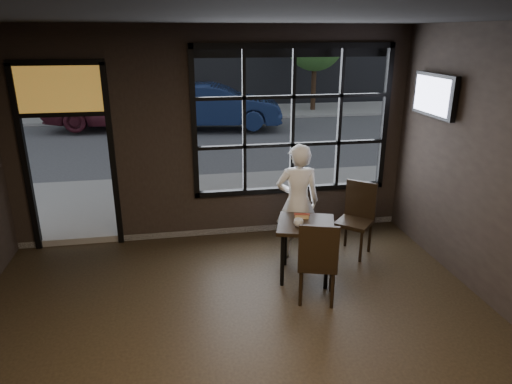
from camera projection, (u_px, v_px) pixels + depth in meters
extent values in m
cube|color=black|center=(255.00, 12.00, 3.04)|extent=(6.00, 7.00, 0.02)
cube|color=black|center=(293.00, 121.00, 6.95)|extent=(3.06, 0.12, 2.28)
cube|color=orange|center=(60.00, 89.00, 6.23)|extent=(1.20, 0.06, 0.70)
cube|color=#545456|center=(184.00, 89.00, 26.40)|extent=(60.00, 41.00, 0.04)
cube|color=black|center=(305.00, 250.00, 5.98)|extent=(0.89, 0.89, 0.77)
cube|color=black|center=(318.00, 260.00, 5.42)|extent=(0.57, 0.57, 1.05)
cube|color=black|center=(355.00, 220.00, 6.55)|extent=(0.65, 0.65, 1.06)
imported|color=white|center=(297.00, 202.00, 6.38)|extent=(0.65, 0.47, 1.67)
imported|color=silver|center=(298.00, 223.00, 5.74)|extent=(0.16, 0.16, 0.10)
cube|color=black|center=(435.00, 95.00, 6.19)|extent=(0.11, 0.98, 0.58)
imported|color=#15244A|center=(215.00, 106.00, 14.87)|extent=(4.46, 2.05, 1.42)
imported|color=#521B26|center=(121.00, 102.00, 14.97)|extent=(4.97, 2.37, 1.64)
cylinder|color=#332114|center=(99.00, 89.00, 17.54)|extent=(0.18, 0.18, 2.00)
sphere|color=#3C702D|center=(94.00, 45.00, 17.00)|extent=(2.18, 2.18, 2.18)
cylinder|color=#332114|center=(314.00, 86.00, 18.26)|extent=(0.19, 0.19, 2.09)
sphere|color=#2C7324|center=(315.00, 41.00, 17.70)|extent=(2.28, 2.28, 2.28)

